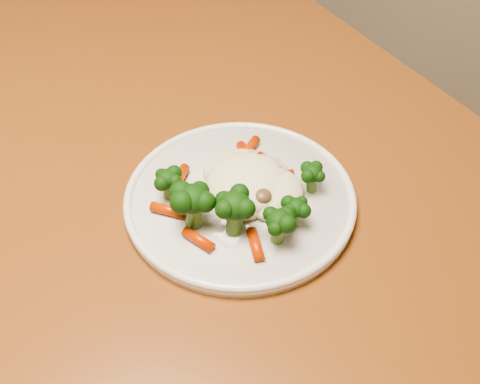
{
  "coord_description": "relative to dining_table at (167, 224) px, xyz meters",
  "views": [
    {
      "loc": [
        0.28,
        -0.05,
        1.26
      ],
      "look_at": [
        -0.02,
        0.34,
        0.77
      ],
      "focal_mm": 45.0,
      "sensor_mm": 36.0,
      "label": 1
    }
  ],
  "objects": [
    {
      "name": "plate",
      "position": [
        0.11,
        0.02,
        0.1
      ],
      "size": [
        0.27,
        0.27,
        0.01
      ],
      "primitive_type": "cylinder",
      "color": "white",
      "rests_on": "dining_table"
    },
    {
      "name": "dining_table",
      "position": [
        0.0,
        0.0,
        0.0
      ],
      "size": [
        1.5,
        1.26,
        0.75
      ],
      "rotation": [
        0.0,
        0.0,
        -0.37
      ],
      "color": "brown",
      "rests_on": "ground"
    },
    {
      "name": "meal",
      "position": [
        0.12,
        0.01,
        0.12
      ],
      "size": [
        0.18,
        0.18,
        0.05
      ],
      "color": "beige",
      "rests_on": "plate"
    }
  ]
}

